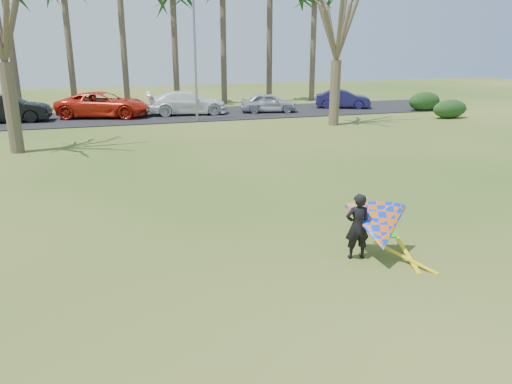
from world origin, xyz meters
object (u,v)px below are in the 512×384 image
object	(u,v)px
car_1	(8,109)
car_2	(104,105)
streetlight	(197,51)
kite_flyer	(377,227)
bare_tree_right	(338,15)
car_5	(343,99)
car_3	(187,103)
car_4	(269,103)

from	to	relation	value
car_1	car_2	bearing A→B (deg)	-81.85
streetlight	car_1	size ratio (longest dim) A/B	1.55
kite_flyer	streetlight	bearing A→B (deg)	90.08
car_2	streetlight	bearing A→B (deg)	-103.19
bare_tree_right	car_1	world-z (taller)	bare_tree_right
car_5	kite_flyer	xyz separation A→B (m)	(-11.91, -25.84, 0.09)
car_3	kite_flyer	distance (m)	25.86
car_2	car_4	world-z (taller)	car_2
streetlight	car_2	world-z (taller)	streetlight
streetlight	car_1	distance (m)	12.82
bare_tree_right	car_2	distance (m)	16.67
car_4	car_5	size ratio (longest dim) A/B	0.97
streetlight	car_1	xyz separation A→B (m)	(-11.99, 2.85, -3.55)
bare_tree_right	car_3	bearing A→B (deg)	139.17
bare_tree_right	kite_flyer	bearing A→B (deg)	-112.52
car_4	car_2	bearing A→B (deg)	96.62
car_1	car_4	bearing A→B (deg)	-87.80
car_1	car_3	distance (m)	11.69
car_1	car_2	distance (m)	5.96
car_3	kite_flyer	world-z (taller)	kite_flyer
streetlight	car_5	distance (m)	12.87
streetlight	car_2	bearing A→B (deg)	151.29
bare_tree_right	car_4	size ratio (longest dim) A/B	2.26
car_2	car_3	world-z (taller)	car_2
car_1	car_4	size ratio (longest dim) A/B	1.27
car_1	car_2	world-z (taller)	car_2
car_4	car_3	bearing A→B (deg)	94.79
car_2	car_4	xyz separation A→B (m)	(11.63, -0.94, -0.16)
car_2	car_1	bearing A→B (deg)	109.87
bare_tree_right	streetlight	size ratio (longest dim) A/B	1.15
car_4	car_5	distance (m)	6.39
car_3	car_2	bearing A→B (deg)	91.62
car_4	car_5	world-z (taller)	car_4
car_1	car_2	xyz separation A→B (m)	(5.95, 0.45, 0.01)
car_5	kite_flyer	distance (m)	28.46
streetlight	kite_flyer	xyz separation A→B (m)	(0.03, -22.83, -3.62)
bare_tree_right	streetlight	distance (m)	9.05
car_2	kite_flyer	world-z (taller)	kite_flyer
car_2	car_3	xyz separation A→B (m)	(5.74, -0.28, -0.04)
car_4	bare_tree_right	bearing A→B (deg)	-149.30
car_5	kite_flyer	size ratio (longest dim) A/B	1.77
bare_tree_right	kite_flyer	size ratio (longest dim) A/B	3.86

